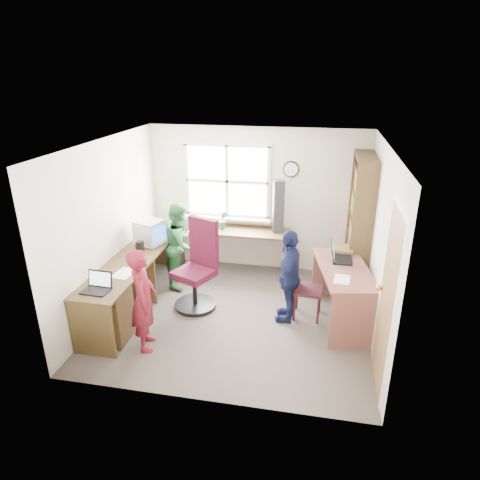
{
  "coord_description": "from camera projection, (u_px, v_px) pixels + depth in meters",
  "views": [
    {
      "loc": [
        1.05,
        -5.1,
        3.24
      ],
      "look_at": [
        0.0,
        0.25,
        1.05
      ],
      "focal_mm": 32.0,
      "sensor_mm": 36.0,
      "label": 1
    }
  ],
  "objects": [
    {
      "name": "laptop_right",
      "position": [
        338.0,
        256.0,
        5.88
      ],
      "size": [
        0.3,
        0.36,
        0.25
      ],
      "rotation": [
        0.0,
        0.0,
        1.58
      ],
      "color": "black",
      "rests_on": "right_desk"
    },
    {
      "name": "person_navy",
      "position": [
        289.0,
        276.0,
        5.73
      ],
      "size": [
        0.35,
        0.78,
        1.31
      ],
      "primitive_type": "imported",
      "rotation": [
        0.0,
        0.0,
        -1.61
      ],
      "color": "#141B41",
      "rests_on": "ground"
    },
    {
      "name": "right_desk",
      "position": [
        343.0,
        283.0,
        5.73
      ],
      "size": [
        0.88,
        1.46,
        0.79
      ],
      "rotation": [
        0.0,
        0.0,
        0.19
      ],
      "color": "brown",
      "rests_on": "ground"
    },
    {
      "name": "potted_plant",
      "position": [
        223.0,
        220.0,
        7.1
      ],
      "size": [
        0.2,
        0.18,
        0.31
      ],
      "primitive_type": "imported",
      "rotation": [
        0.0,
        0.0,
        0.3
      ],
      "color": "#327D34",
      "rests_on": "l_desk"
    },
    {
      "name": "person_red",
      "position": [
        143.0,
        300.0,
        5.13
      ],
      "size": [
        0.45,
        0.55,
        1.31
      ],
      "primitive_type": "imported",
      "rotation": [
        0.0,
        0.0,
        1.9
      ],
      "color": "maroon",
      "rests_on": "ground"
    },
    {
      "name": "wooden_chair",
      "position": [
        304.0,
        286.0,
        5.87
      ],
      "size": [
        0.39,
        0.39,
        0.87
      ],
      "rotation": [
        0.0,
        0.0,
        -0.05
      ],
      "color": "#381218",
      "rests_on": "ground"
    },
    {
      "name": "crt_monitor",
      "position": [
        149.0,
        232.0,
        6.46
      ],
      "size": [
        0.47,
        0.45,
        0.38
      ],
      "rotation": [
        0.0,
        0.0,
        -0.34
      ],
      "color": "silver",
      "rests_on": "l_desk"
    },
    {
      "name": "bookshelf",
      "position": [
        359.0,
        228.0,
        6.45
      ],
      "size": [
        0.3,
        1.02,
        2.1
      ],
      "color": "#4E3A1F",
      "rests_on": "ground"
    },
    {
      "name": "room",
      "position": [
        239.0,
        233.0,
        5.67
      ],
      "size": [
        3.64,
        3.44,
        2.44
      ],
      "color": "#453D36",
      "rests_on": "ground"
    },
    {
      "name": "paper_a",
      "position": [
        124.0,
        273.0,
        5.59
      ],
      "size": [
        0.27,
        0.36,
        0.0
      ],
      "rotation": [
        0.0,
        0.0,
        -0.12
      ],
      "color": "white",
      "rests_on": "l_desk"
    },
    {
      "name": "laptop_left",
      "position": [
        98.0,
        286.0,
        5.16
      ],
      "size": [
        0.33,
        0.28,
        0.22
      ],
      "rotation": [
        0.0,
        0.0,
        -0.05
      ],
      "color": "black",
      "rests_on": "l_desk"
    },
    {
      "name": "speaker_b",
      "position": [
        153.0,
        232.0,
        6.75
      ],
      "size": [
        0.1,
        0.1,
        0.17
      ],
      "rotation": [
        0.0,
        0.0,
        0.14
      ],
      "color": "black",
      "rests_on": "l_desk"
    },
    {
      "name": "cd_tower",
      "position": [
        278.0,
        206.0,
        6.88
      ],
      "size": [
        0.21,
        0.2,
        0.86
      ],
      "rotation": [
        0.0,
        0.0,
        0.34
      ],
      "color": "black",
      "rests_on": "l_desk"
    },
    {
      "name": "person_green",
      "position": [
        181.0,
        245.0,
        6.7
      ],
      "size": [
        0.56,
        0.7,
        1.35
      ],
      "primitive_type": "imported",
      "rotation": [
        0.0,
        0.0,
        1.65
      ],
      "color": "#2D723A",
      "rests_on": "ground"
    },
    {
      "name": "speaker_a",
      "position": [
        140.0,
        247.0,
        6.18
      ],
      "size": [
        0.09,
        0.09,
        0.18
      ],
      "rotation": [
        0.0,
        0.0,
        -0.07
      ],
      "color": "black",
      "rests_on": "l_desk"
    },
    {
      "name": "paper_b",
      "position": [
        342.0,
        279.0,
        5.35
      ],
      "size": [
        0.22,
        0.29,
        0.0
      ],
      "rotation": [
        0.0,
        0.0,
        -0.09
      ],
      "color": "white",
      "rests_on": "right_desk"
    },
    {
      "name": "swivel_chair",
      "position": [
        198.0,
        270.0,
        6.12
      ],
      "size": [
        0.8,
        0.8,
        1.3
      ],
      "rotation": [
        0.0,
        0.0,
        -0.41
      ],
      "color": "black",
      "rests_on": "ground"
    },
    {
      "name": "game_box",
      "position": [
        342.0,
        249.0,
        6.17
      ],
      "size": [
        0.3,
        0.3,
        0.06
      ],
      "rotation": [
        0.0,
        0.0,
        0.01
      ],
      "color": "red",
      "rests_on": "right_desk"
    },
    {
      "name": "l_desk",
      "position": [
        139.0,
        288.0,
        5.84
      ],
      "size": [
        2.38,
        2.95,
        0.75
      ],
      "color": "#4E3A1F",
      "rests_on": "ground"
    }
  ]
}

